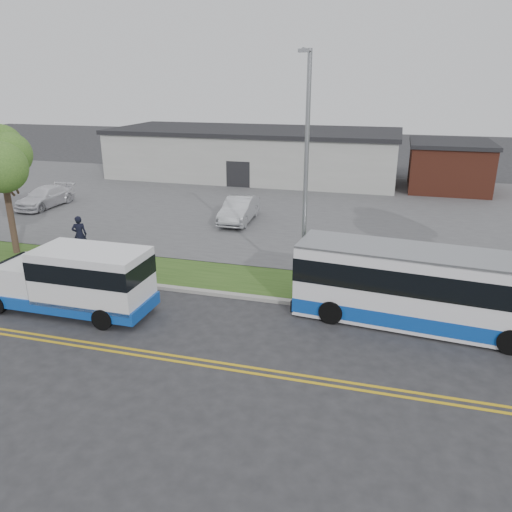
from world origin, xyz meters
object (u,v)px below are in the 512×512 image
(transit_bus, at_px, (438,290))
(parked_car_b, at_px, (45,197))
(tree_west, at_px, (0,154))
(shuttle_bus, at_px, (78,279))
(pedestrian, at_px, (80,235))
(streetlight_near, at_px, (306,167))
(parked_car_a, at_px, (239,210))

(transit_bus, distance_m, parked_car_b, 27.63)
(tree_west, height_order, shuttle_bus, tree_west)
(pedestrian, height_order, parked_car_b, pedestrian)
(transit_bus, height_order, parked_car_b, transit_bus)
(streetlight_near, bearing_deg, parked_car_a, 121.97)
(streetlight_near, relative_size, shuttle_bus, 1.40)
(tree_west, xyz_separation_m, shuttle_bus, (7.19, -5.00, -3.74))
(parked_car_b, bearing_deg, transit_bus, -21.86)
(streetlight_near, xyz_separation_m, shuttle_bus, (-7.81, -4.53, -3.85))
(shuttle_bus, height_order, transit_bus, transit_bus)
(tree_west, distance_m, shuttle_bus, 9.52)
(parked_car_b, bearing_deg, streetlight_near, -22.47)
(parked_car_a, bearing_deg, streetlight_near, -60.72)
(tree_west, height_order, transit_bus, tree_west)
(tree_west, height_order, parked_car_a, tree_west)
(parked_car_a, bearing_deg, tree_west, -139.55)
(shuttle_bus, relative_size, pedestrian, 3.46)
(streetlight_near, bearing_deg, pedestrian, 173.80)
(tree_west, xyz_separation_m, parked_car_b, (-4.90, 8.75, -4.34))
(tree_west, xyz_separation_m, transit_bus, (20.29, -2.60, -3.69))
(tree_west, relative_size, pedestrian, 3.52)
(tree_west, relative_size, streetlight_near, 0.73)
(tree_west, height_order, parked_car_b, tree_west)
(pedestrian, height_order, parked_car_a, pedestrian)
(pedestrian, bearing_deg, tree_west, -17.84)
(pedestrian, bearing_deg, parked_car_a, -158.64)
(transit_bus, distance_m, parked_car_a, 15.78)
(streetlight_near, relative_size, parked_car_b, 2.01)
(transit_bus, height_order, parked_car_a, transit_bus)
(transit_bus, bearing_deg, parked_car_b, 161.48)
(pedestrian, distance_m, parked_car_b, 11.42)
(shuttle_bus, relative_size, parked_car_a, 1.46)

